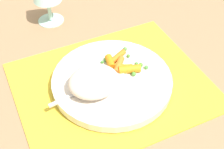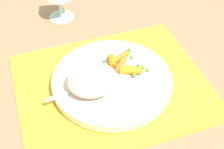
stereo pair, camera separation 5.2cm
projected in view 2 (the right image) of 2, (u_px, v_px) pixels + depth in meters
name	position (u px, v px, depth m)	size (l,w,h in m)	color
ground_plane	(112.00, 86.00, 0.69)	(2.40, 2.40, 0.00)	#997551
placemat	(112.00, 85.00, 0.69)	(0.41, 0.34, 0.01)	gold
plate	(112.00, 81.00, 0.68)	(0.26, 0.26, 0.02)	silver
rice_mound	(92.00, 80.00, 0.64)	(0.11, 0.10, 0.04)	beige
carrot_portion	(122.00, 65.00, 0.69)	(0.07, 0.08, 0.02)	orange
pea_scatter	(129.00, 65.00, 0.70)	(0.09, 0.09, 0.01)	green
fork	(102.00, 80.00, 0.67)	(0.21, 0.04, 0.01)	silver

